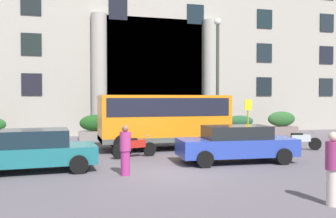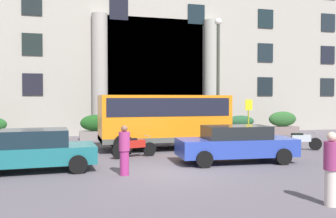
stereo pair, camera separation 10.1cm
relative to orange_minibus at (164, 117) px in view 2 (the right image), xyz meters
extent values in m
cube|color=#564F57|center=(-1.18, -5.50, -1.65)|extent=(80.00, 64.00, 0.12)
cube|color=#9D988C|center=(-1.18, 12.00, 6.11)|extent=(41.31, 9.00, 15.39)
cube|color=black|center=(1.43, 7.56, 2.45)|extent=(6.80, 0.12, 8.07)
cylinder|color=#9D9890|center=(-2.48, 7.25, 2.45)|extent=(1.03, 1.03, 8.07)
cylinder|color=#9A998F|center=(5.35, 7.25, 2.45)|extent=(1.03, 1.03, 8.07)
cube|color=black|center=(-6.69, 7.46, 1.80)|extent=(1.25, 0.08, 1.39)
cube|color=black|center=(9.83, 7.46, 1.80)|extent=(1.25, 0.08, 1.39)
cube|color=black|center=(15.34, 7.46, 1.80)|extent=(1.25, 0.08, 1.39)
cube|color=black|center=(-6.69, 7.46, 4.34)|extent=(1.25, 0.08, 1.39)
cube|color=black|center=(9.83, 7.46, 4.34)|extent=(1.25, 0.08, 1.39)
cube|color=black|center=(15.34, 7.46, 4.34)|extent=(1.25, 0.08, 1.39)
cube|color=black|center=(-6.69, 7.46, 6.88)|extent=(1.25, 0.08, 1.39)
cube|color=black|center=(-1.18, 7.46, 6.88)|extent=(1.25, 0.08, 1.39)
cube|color=black|center=(4.33, 7.46, 6.88)|extent=(1.25, 0.08, 1.39)
cube|color=black|center=(9.83, 7.46, 6.88)|extent=(1.25, 0.08, 1.39)
cube|color=black|center=(15.34, 7.46, 6.88)|extent=(1.25, 0.08, 1.39)
cube|color=orange|center=(-0.01, 0.00, -0.04)|extent=(6.20, 2.48, 2.19)
cube|color=black|center=(-0.01, 0.00, 0.50)|extent=(5.83, 2.51, 0.85)
cube|color=black|center=(3.03, 0.00, 0.32)|extent=(0.06, 2.08, 1.06)
cube|color=#4B4E49|center=(-0.01, 0.00, -1.02)|extent=(6.20, 2.52, 0.24)
cylinder|color=black|center=(2.16, 1.23, -1.14)|extent=(0.90, 0.28, 0.90)
cylinder|color=black|center=(2.16, -1.24, -1.14)|extent=(0.90, 0.28, 0.90)
cylinder|color=black|center=(-2.18, 1.24, -1.14)|extent=(0.90, 0.28, 0.90)
cylinder|color=black|center=(-2.18, -1.23, -1.14)|extent=(0.90, 0.28, 0.90)
cylinder|color=#9A9E1C|center=(5.37, 1.51, -0.40)|extent=(0.08, 0.08, 2.37)
cube|color=yellow|center=(5.37, 1.48, 0.54)|extent=(0.44, 0.03, 0.60)
cube|color=#705F5B|center=(9.87, 5.14, -1.32)|extent=(2.20, 0.78, 0.53)
ellipsoid|color=#275425|center=(9.87, 5.14, -0.53)|extent=(2.11, 0.70, 1.05)
cube|color=#70625B|center=(6.69, 5.20, -1.31)|extent=(2.09, 0.76, 0.55)
ellipsoid|color=#1F4A2B|center=(6.69, 5.20, -0.64)|extent=(2.01, 0.69, 0.78)
cube|color=slate|center=(-2.92, 5.08, -1.33)|extent=(1.93, 0.88, 0.52)
ellipsoid|color=#1A4B19|center=(-2.92, 5.08, -0.58)|extent=(1.85, 0.79, 0.98)
cube|color=#273D9C|center=(1.77, -4.40, -0.99)|extent=(4.65, 2.03, 0.67)
cube|color=black|center=(1.77, -4.40, -0.40)|extent=(2.55, 1.68, 0.50)
cylinder|color=black|center=(3.37, -3.65, -1.28)|extent=(0.63, 0.24, 0.62)
cylinder|color=black|center=(3.25, -5.36, -1.28)|extent=(0.63, 0.24, 0.62)
cylinder|color=black|center=(0.29, -3.44, -1.28)|extent=(0.63, 0.24, 0.62)
cylinder|color=black|center=(0.17, -5.15, -1.28)|extent=(0.63, 0.24, 0.62)
cube|color=#1B636A|center=(-5.66, -4.15, -1.02)|extent=(4.16, 2.07, 0.59)
cube|color=black|center=(-5.66, -4.15, -0.44)|extent=(2.28, 1.75, 0.57)
cylinder|color=black|center=(-4.33, -3.15, -1.28)|extent=(0.63, 0.23, 0.62)
cylinder|color=black|center=(-4.23, -5.01, -1.28)|extent=(0.63, 0.23, 0.62)
cylinder|color=black|center=(-1.15, -2.00, -1.29)|extent=(0.60, 0.26, 0.60)
cylinder|color=black|center=(-2.52, -2.40, -1.29)|extent=(0.61, 0.28, 0.60)
cube|color=#AF2018|center=(-1.84, -2.20, -1.01)|extent=(0.95, 0.49, 0.32)
cube|color=black|center=(-2.01, -2.25, -0.83)|extent=(0.56, 0.34, 0.12)
cylinder|color=#A5A5A8|center=(-1.26, -2.03, -0.71)|extent=(0.18, 0.54, 0.03)
cylinder|color=black|center=(-5.97, -2.35, -1.29)|extent=(0.61, 0.19, 0.60)
cube|color=maroon|center=(-6.68, -2.45, -1.01)|extent=(0.94, 0.37, 0.32)
cube|color=black|center=(-6.86, -2.48, -0.83)|extent=(0.54, 0.27, 0.12)
cylinder|color=#A5A5A8|center=(-6.09, -2.37, -0.71)|extent=(0.11, 0.55, 0.03)
cylinder|color=black|center=(6.93, -2.33, -1.29)|extent=(0.61, 0.25, 0.60)
cylinder|color=black|center=(5.56, -1.97, -1.29)|extent=(0.61, 0.27, 0.60)
cube|color=#ADB6BD|center=(6.25, -2.15, -1.01)|extent=(0.93, 0.46, 0.32)
cube|color=black|center=(6.07, -2.10, -0.83)|extent=(0.55, 0.33, 0.12)
cylinder|color=#A5A5A8|center=(6.82, -2.30, -0.71)|extent=(0.17, 0.54, 0.03)
cylinder|color=#9A296C|center=(-2.78, -5.66, -1.19)|extent=(0.30, 0.30, 0.80)
cylinder|color=#9D2F6C|center=(-2.78, -5.66, -0.48)|extent=(0.36, 0.36, 0.61)
sphere|color=brown|center=(-2.78, -5.66, -0.07)|extent=(0.21, 0.21, 0.21)
cylinder|color=beige|center=(1.34, -10.32, -1.17)|extent=(0.30, 0.30, 0.85)
cylinder|color=#8F2F64|center=(1.34, -10.32, -0.42)|extent=(0.36, 0.36, 0.65)
sphere|color=beige|center=(1.34, -10.32, 0.02)|extent=(0.23, 0.23, 0.23)
cylinder|color=#373D33|center=(3.74, 2.08, 1.74)|extent=(0.18, 0.18, 6.67)
sphere|color=white|center=(3.74, 2.08, 5.26)|extent=(0.40, 0.40, 0.40)
camera|label=1|loc=(-4.65, -17.52, 0.91)|focal=39.58mm
camera|label=2|loc=(-4.55, -17.55, 0.91)|focal=39.58mm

